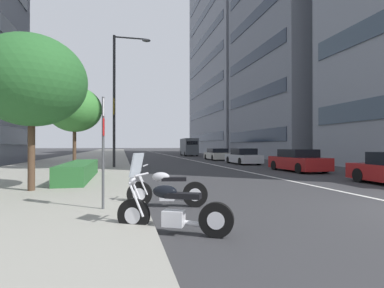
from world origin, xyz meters
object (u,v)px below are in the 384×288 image
object	(u,v)px
car_far_down_avenue	(243,157)
street_lamp_with_banners	(119,90)
motorcycle_mid_row	(171,210)
street_tree_mid_sidewalk	(75,109)
street_tree_near_plaza_corner	(32,81)
delivery_van_ahead	(189,147)
motorcycle_far_end_row	(166,191)
car_mid_block_traffic	(298,161)
parking_sign_by_curb	(103,139)
car_lead_in_lane	(217,154)

from	to	relation	value
car_far_down_avenue	street_lamp_with_banners	xyz separation A→B (m)	(-3.50, 10.51, 4.78)
motorcycle_mid_row	street_tree_mid_sidewalk	size ratio (longest dim) A/B	0.38
car_far_down_avenue	street_tree_near_plaza_corner	bearing A→B (deg)	137.15
delivery_van_ahead	street_lamp_with_banners	bearing A→B (deg)	159.80
motorcycle_far_end_row	street_tree_mid_sidewalk	bearing A→B (deg)	-57.78
delivery_van_ahead	car_far_down_avenue	bearing A→B (deg)	-177.55
car_mid_block_traffic	delivery_van_ahead	world-z (taller)	delivery_van_ahead
car_far_down_avenue	parking_sign_by_curb	size ratio (longest dim) A/B	1.72
car_far_down_avenue	street_tree_mid_sidewalk	bearing A→B (deg)	108.61
motorcycle_mid_row	street_lamp_with_banners	distance (m)	16.68
street_lamp_with_banners	car_mid_block_traffic	bearing A→B (deg)	-112.00
street_tree_near_plaza_corner	car_lead_in_lane	bearing A→B (deg)	-31.32
motorcycle_mid_row	car_far_down_avenue	world-z (taller)	motorcycle_mid_row
motorcycle_far_end_row	street_tree_near_plaza_corner	distance (m)	5.91
motorcycle_mid_row	motorcycle_far_end_row	world-z (taller)	motorcycle_mid_row
delivery_van_ahead	parking_sign_by_curb	xyz separation A→B (m)	(-39.31, 10.66, 0.32)
parking_sign_by_curb	street_lamp_with_banners	size ratio (longest dim) A/B	0.29
parking_sign_by_curb	motorcycle_mid_row	bearing A→B (deg)	-144.76
parking_sign_by_curb	street_lamp_with_banners	bearing A→B (deg)	-0.92
car_far_down_avenue	street_tree_near_plaza_corner	world-z (taller)	street_tree_near_plaza_corner
delivery_van_ahead	motorcycle_mid_row	bearing A→B (deg)	169.42
delivery_van_ahead	street_lamp_with_banners	distance (m)	27.61
motorcycle_mid_row	delivery_van_ahead	distance (m)	42.20
street_tree_mid_sidewalk	street_tree_near_plaza_corner	bearing A→B (deg)	-179.51
car_far_down_avenue	parking_sign_by_curb	xyz separation A→B (m)	(-17.56, 10.74, 1.13)
car_mid_block_traffic	street_lamp_with_banners	distance (m)	12.68
motorcycle_far_end_row	delivery_van_ahead	size ratio (longest dim) A/B	0.36
car_mid_block_traffic	car_lead_in_lane	xyz separation A→B (m)	(15.51, 0.37, -0.02)
car_lead_in_lane	parking_sign_by_curb	distance (m)	27.39
car_lead_in_lane	delivery_van_ahead	distance (m)	14.16
car_mid_block_traffic	street_tree_mid_sidewalk	bearing A→B (deg)	73.92
motorcycle_mid_row	street_tree_mid_sidewalk	bearing A→B (deg)	-48.97
car_mid_block_traffic	motorcycle_far_end_row	bearing A→B (deg)	131.66
car_far_down_avenue	street_tree_mid_sidewalk	distance (m)	14.36
car_mid_block_traffic	street_lamp_with_banners	xyz separation A→B (m)	(4.40, 10.89, 4.77)
car_far_down_avenue	delivery_van_ahead	size ratio (longest dim) A/B	0.78
street_lamp_with_banners	street_tree_mid_sidewalk	bearing A→B (deg)	107.96
car_far_down_avenue	car_lead_in_lane	xyz separation A→B (m)	(7.60, -0.01, -0.01)
motorcycle_far_end_row	street_lamp_with_banners	distance (m)	14.38
car_lead_in_lane	street_tree_near_plaza_corner	world-z (taller)	street_tree_near_plaza_corner
car_mid_block_traffic	parking_sign_by_curb	distance (m)	14.77
car_lead_in_lane	street_lamp_with_banners	world-z (taller)	street_lamp_with_banners
motorcycle_far_end_row	delivery_van_ahead	bearing A→B (deg)	-89.10
car_lead_in_lane	street_lamp_with_banners	xyz separation A→B (m)	(-11.11, 10.52, 4.79)
car_far_down_avenue	street_tree_near_plaza_corner	distance (m)	19.54
motorcycle_mid_row	car_lead_in_lane	world-z (taller)	motorcycle_mid_row
motorcycle_far_end_row	street_lamp_with_banners	world-z (taller)	street_lamp_with_banners
motorcycle_far_end_row	street_lamp_with_banners	bearing A→B (deg)	-70.19
motorcycle_far_end_row	car_lead_in_lane	world-z (taller)	car_lead_in_lane
motorcycle_far_end_row	street_tree_near_plaza_corner	world-z (taller)	street_tree_near_plaza_corner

